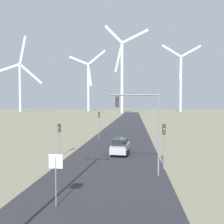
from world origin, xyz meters
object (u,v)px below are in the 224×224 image
object	(u,v)px
car_approaching	(120,146)
wind_turbine_center	(122,70)
traffic_light_post_mid_left	(99,119)
traffic_light_mast_overhead	(143,117)
wind_turbine_far_left	(20,81)
traffic_light_post_near_left	(59,132)
traffic_light_post_near_right	(164,136)
wind_turbine_left	(88,82)
stop_sign_near	(56,170)
wind_turbine_right	(181,78)

from	to	relation	value
car_approaching	wind_turbine_center	distance (m)	133.15
traffic_light_post_mid_left	traffic_light_mast_overhead	bearing A→B (deg)	-69.64
traffic_light_post_mid_left	wind_turbine_far_left	world-z (taller)	wind_turbine_far_left
traffic_light_post_near_left	traffic_light_post_mid_left	bearing A→B (deg)	77.60
traffic_light_post_near_left	traffic_light_post_near_right	size ratio (longest dim) A/B	0.90
wind_turbine_left	traffic_light_post_mid_left	bearing A→B (deg)	-77.21
wind_turbine_far_left	traffic_light_post_near_right	bearing A→B (deg)	-57.45
traffic_light_post_mid_left	wind_turbine_center	xyz separation A→B (m)	(-3.31, 119.61, 27.06)
car_approaching	wind_turbine_left	world-z (taller)	wind_turbine_left
traffic_light_post_near_right	car_approaching	xyz separation A→B (m)	(-4.27, 5.44, -2.02)
stop_sign_near	wind_turbine_far_left	xyz separation A→B (m)	(-89.50, 159.12, 23.20)
traffic_light_post_mid_left	traffic_light_mast_overhead	world-z (taller)	traffic_light_mast_overhead
traffic_light_post_mid_left	wind_turbine_left	world-z (taller)	wind_turbine_left
traffic_light_post_near_left	wind_turbine_left	xyz separation A→B (m)	(-33.40, 170.15, 23.69)
wind_turbine_left	wind_turbine_right	xyz separation A→B (m)	(80.34, -2.85, 2.20)
traffic_light_post_near_right	traffic_light_mast_overhead	world-z (taller)	traffic_light_mast_overhead
wind_turbine_center	car_approaching	bearing A→B (deg)	-86.71
traffic_light_post_near_left	wind_turbine_left	world-z (taller)	wind_turbine_left
car_approaching	wind_turbine_left	distance (m)	175.05
wind_turbine_center	wind_turbine_right	world-z (taller)	wind_turbine_center
car_approaching	wind_turbine_left	bearing A→B (deg)	103.39
stop_sign_near	wind_turbine_far_left	world-z (taller)	wind_turbine_far_left
traffic_light_post_near_left	traffic_light_post_mid_left	world-z (taller)	traffic_light_post_mid_left
traffic_light_post_mid_left	car_approaching	xyz separation A→B (m)	(4.14, -10.02, -2.41)
stop_sign_near	wind_turbine_left	bearing A→B (deg)	101.62
traffic_light_post_near_left	traffic_light_post_near_right	distance (m)	11.61
car_approaching	wind_turbine_left	size ratio (longest dim) A/B	0.08
stop_sign_near	wind_turbine_left	distance (m)	187.28
traffic_light_post_mid_left	wind_turbine_far_left	distance (m)	163.25
traffic_light_post_mid_left	wind_turbine_right	xyz separation A→B (m)	(44.37, 155.63, 25.21)
wind_turbine_right	wind_turbine_far_left	bearing A→B (deg)	-171.44
traffic_light_post_near_left	wind_turbine_right	size ratio (longest dim) A/B	0.06
traffic_light_post_near_left	wind_turbine_right	bearing A→B (deg)	74.33
traffic_light_post_mid_left	wind_turbine_right	distance (m)	163.78
stop_sign_near	wind_turbine_right	size ratio (longest dim) A/B	0.05
stop_sign_near	traffic_light_post_near_right	size ratio (longest dim) A/B	0.74
stop_sign_near	wind_turbine_center	distance (m)	145.88
wind_turbine_center	traffic_light_mast_overhead	bearing A→B (deg)	-85.92
wind_turbine_left	wind_turbine_center	size ratio (longest dim) A/B	0.84
wind_turbine_far_left	wind_turbine_center	bearing A→B (deg)	-10.75
traffic_light_post_mid_left	wind_turbine_left	bearing A→B (deg)	102.79
car_approaching	traffic_light_mast_overhead	bearing A→B (deg)	-72.58
traffic_light_post_near_right	wind_turbine_center	xyz separation A→B (m)	(-11.71, 135.07, 27.45)
traffic_light_post_near_left	traffic_light_post_near_right	xyz separation A→B (m)	(10.97, -3.79, 0.29)
car_approaching	wind_turbine_far_left	xyz separation A→B (m)	(-92.20, 145.71, 24.36)
traffic_light_post_mid_left	wind_turbine_center	distance (m)	122.68
wind_turbine_center	traffic_light_post_near_left	bearing A→B (deg)	-89.68
traffic_light_post_near_left	wind_turbine_right	xyz separation A→B (m)	(46.94, 167.30, 25.89)
traffic_light_post_mid_left	traffic_light_post_near_left	bearing A→B (deg)	-102.40
wind_turbine_far_left	car_approaching	bearing A→B (deg)	-57.68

